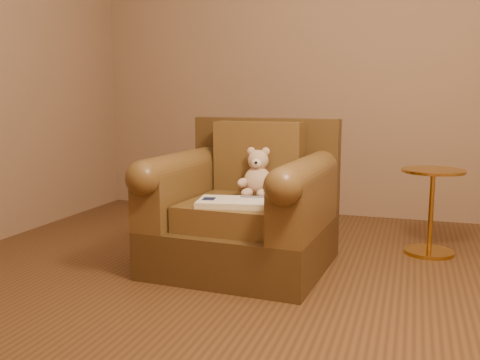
% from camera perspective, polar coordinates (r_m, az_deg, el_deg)
% --- Properties ---
extents(floor, '(4.00, 4.00, 0.00)m').
position_cam_1_polar(floor, '(2.69, 2.33, -12.34)').
color(floor, brown).
rests_on(floor, ground).
extents(armchair, '(0.99, 0.95, 0.84)m').
position_cam_1_polar(armchair, '(3.09, 0.55, -3.23)').
color(armchair, '#473117').
rests_on(armchair, floor).
extents(teddy_bear, '(0.21, 0.24, 0.29)m').
position_cam_1_polar(teddy_bear, '(3.12, 1.87, 0.30)').
color(teddy_bear, '#CFAB91').
rests_on(teddy_bear, armchair).
extents(guidebook, '(0.44, 0.31, 0.03)m').
position_cam_1_polar(guidebook, '(2.84, -0.41, -2.40)').
color(guidebook, beige).
rests_on(guidebook, armchair).
extents(side_table, '(0.38, 0.38, 0.53)m').
position_cam_1_polar(side_table, '(3.53, 19.72, -2.90)').
color(side_table, '#BF8E34').
rests_on(side_table, floor).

